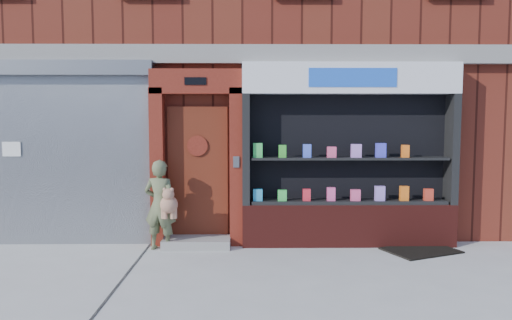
{
  "coord_description": "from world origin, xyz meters",
  "views": [
    {
      "loc": [
        0.14,
        -6.34,
        2.13
      ],
      "look_at": [
        0.21,
        1.0,
        1.49
      ],
      "focal_mm": 35.0,
      "sensor_mm": 36.0,
      "label": 1
    }
  ],
  "objects": [
    {
      "name": "doormat",
      "position": [
        2.84,
        1.4,
        0.01
      ],
      "size": [
        1.29,
        1.12,
        0.03
      ],
      "primitive_type": "cube",
      "rotation": [
        0.0,
        0.0,
        0.41
      ],
      "color": "black",
      "rests_on": "ground"
    },
    {
      "name": "woman",
      "position": [
        -1.3,
        1.53,
        0.73
      ],
      "size": [
        0.6,
        0.51,
        1.45
      ],
      "color": "#596240",
      "rests_on": "ground"
    },
    {
      "name": "red_door_bay",
      "position": [
        -0.75,
        1.86,
        1.46
      ],
      "size": [
        1.52,
        0.58,
        2.9
      ],
      "color": "#59180F",
      "rests_on": "ground"
    },
    {
      "name": "ground",
      "position": [
        0.0,
        0.0,
        0.0
      ],
      "size": [
        80.0,
        80.0,
        0.0
      ],
      "primitive_type": "plane",
      "color": "#9E9E99",
      "rests_on": "ground"
    },
    {
      "name": "building",
      "position": [
        -0.0,
        5.99,
        4.0
      ],
      "size": [
        12.0,
        8.16,
        8.0
      ],
      "color": "#5B1E15",
      "rests_on": "ground"
    },
    {
      "name": "shutter_bay",
      "position": [
        -3.0,
        1.93,
        1.72
      ],
      "size": [
        3.1,
        0.3,
        3.04
      ],
      "color": "gray",
      "rests_on": "ground"
    },
    {
      "name": "pharmacy_bay",
      "position": [
        1.75,
        1.81,
        1.37
      ],
      "size": [
        3.5,
        0.41,
        3.0
      ],
      "color": "#511713",
      "rests_on": "ground"
    }
  ]
}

